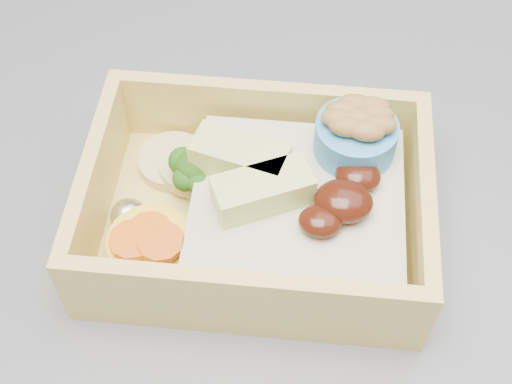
# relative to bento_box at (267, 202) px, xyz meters

# --- Properties ---
(bento_box) EXTENTS (0.21, 0.15, 0.07)m
(bento_box) POSITION_rel_bento_box_xyz_m (0.00, 0.00, 0.00)
(bento_box) COLOR #D7BB58
(bento_box) RESTS_ON island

